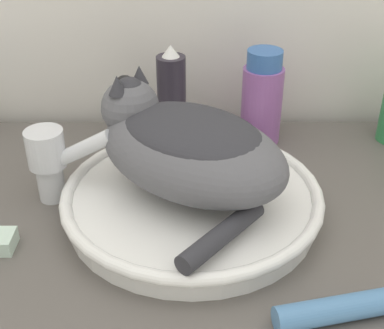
# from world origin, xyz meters

# --- Properties ---
(sink_basin) EXTENTS (0.41, 0.41, 0.05)m
(sink_basin) POSITION_xyz_m (0.00, 0.27, 0.91)
(sink_basin) COLOR white
(sink_basin) RESTS_ON vanity_counter
(cat) EXTENTS (0.36, 0.37, 0.16)m
(cat) POSITION_xyz_m (-0.01, 0.27, 1.00)
(cat) COLOR #56565B
(cat) RESTS_ON sink_basin
(faucet) EXTENTS (0.15, 0.06, 0.14)m
(faucet) POSITION_xyz_m (-0.22, 0.31, 0.96)
(faucet) COLOR silver
(faucet) RESTS_ON vanity_counter
(hairspray_can_black) EXTENTS (0.05, 0.05, 0.19)m
(hairspray_can_black) POSITION_xyz_m (-0.04, 0.51, 0.97)
(hairspray_can_black) COLOR #28232D
(hairspray_can_black) RESTS_ON vanity_counter
(mouthwash_bottle) EXTENTS (0.08, 0.08, 0.18)m
(mouthwash_bottle) POSITION_xyz_m (0.13, 0.51, 0.97)
(mouthwash_bottle) COLOR #93569E
(mouthwash_bottle) RESTS_ON vanity_counter
(deodorant_stick) EXTENTS (0.04, 0.04, 0.14)m
(deodorant_stick) POSITION_xyz_m (-0.13, 0.51, 0.95)
(deodorant_stick) COLOR silver
(deodorant_stick) RESTS_ON vanity_counter
(cream_tube) EXTENTS (0.18, 0.07, 0.04)m
(cream_tube) POSITION_xyz_m (0.19, 0.04, 0.90)
(cream_tube) COLOR #4C7FB2
(cream_tube) RESTS_ON vanity_counter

